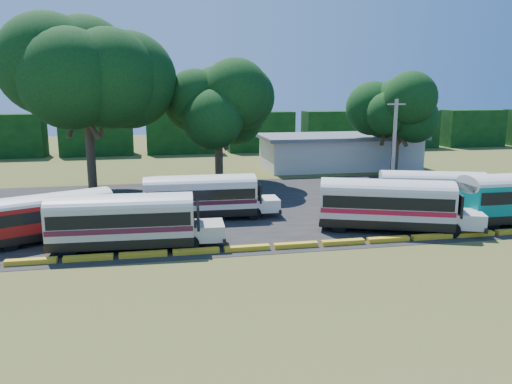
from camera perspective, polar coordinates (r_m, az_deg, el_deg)
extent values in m
plane|color=#44501A|center=(28.61, -3.67, -7.51)|extent=(160.00, 160.00, 0.00)
cube|color=black|center=(40.16, -4.51, -1.85)|extent=(64.00, 24.00, 0.02)
cube|color=gold|center=(30.14, -24.32, -7.25)|extent=(2.70, 0.45, 0.30)
cube|color=gold|center=(29.58, -18.62, -7.16)|extent=(2.70, 0.45, 0.30)
cube|color=gold|center=(29.32, -12.76, -6.99)|extent=(2.70, 0.45, 0.30)
cube|color=gold|center=(29.36, -6.86, -6.75)|extent=(2.70, 0.45, 0.30)
cube|color=gold|center=(29.71, -1.04, -6.44)|extent=(2.70, 0.45, 0.30)
cube|color=gold|center=(30.35, 4.57, -6.08)|extent=(2.70, 0.45, 0.30)
cube|color=gold|center=(31.27, 9.90, -5.68)|extent=(2.70, 0.45, 0.30)
cube|color=gold|center=(32.44, 14.87, -5.27)|extent=(2.70, 0.45, 0.30)
cube|color=gold|center=(33.84, 19.46, -4.85)|extent=(2.70, 0.45, 0.30)
cube|color=gold|center=(35.44, 23.66, -4.44)|extent=(2.70, 0.45, 0.30)
cube|color=beige|center=(61.18, 9.47, 4.42)|extent=(18.00, 8.00, 3.60)
cube|color=#515458|center=(60.96, 9.53, 6.28)|extent=(19.00, 9.00, 0.40)
cube|color=black|center=(77.83, -26.59, 5.77)|extent=(10.00, 4.00, 6.00)
cube|color=black|center=(75.56, -17.74, 6.30)|extent=(10.00, 4.00, 6.00)
cube|color=black|center=(75.15, -8.56, 6.70)|extent=(10.00, 4.00, 6.00)
cube|color=black|center=(76.64, 0.50, 6.93)|extent=(10.00, 4.00, 6.00)
cube|color=black|center=(79.93, 9.02, 6.98)|extent=(10.00, 4.00, 6.00)
cube|color=black|center=(84.80, 16.71, 6.90)|extent=(10.00, 4.00, 6.00)
cube|color=black|center=(91.00, 23.46, 6.73)|extent=(10.00, 4.00, 6.00)
cylinder|color=black|center=(34.30, -16.11, -3.89)|extent=(0.93, 0.61, 0.90)
cylinder|color=black|center=(36.08, -17.16, -3.19)|extent=(0.93, 0.61, 0.90)
cylinder|color=black|center=(32.88, -26.26, -5.34)|extent=(0.93, 0.61, 0.90)
cylinder|color=black|center=(34.73, -26.82, -4.52)|extent=(0.93, 0.61, 0.90)
cube|color=black|center=(34.23, -22.24, -4.11)|extent=(7.69, 5.15, 0.50)
cube|color=maroon|center=(33.97, -22.38, -2.37)|extent=(7.69, 5.15, 1.66)
cube|color=black|center=(33.92, -22.41, -2.04)|extent=(7.44, 5.07, 0.70)
ellipsoid|color=beige|center=(33.79, -22.49, -1.01)|extent=(7.69, 5.15, 1.02)
cube|color=maroon|center=(35.40, -15.17, -2.67)|extent=(2.31, 2.49, 0.86)
cube|color=black|center=(35.01, -16.12, -1.40)|extent=(0.99, 1.95, 1.24)
cube|color=black|center=(35.76, -13.99, -3.07)|extent=(1.07, 2.08, 0.27)
cylinder|color=black|center=(29.58, -7.48, -5.90)|extent=(1.03, 0.33, 1.02)
cylinder|color=black|center=(31.66, -7.56, -4.72)|extent=(1.03, 0.33, 1.02)
cylinder|color=black|center=(30.30, -20.72, -6.15)|extent=(1.03, 0.33, 1.02)
cylinder|color=black|center=(32.33, -19.93, -4.99)|extent=(1.03, 0.33, 1.02)
cube|color=black|center=(30.78, -14.95, -5.20)|extent=(8.43, 2.92, 0.56)
cube|color=beige|center=(30.46, -15.07, -3.04)|extent=(8.43, 2.92, 1.86)
cube|color=black|center=(30.41, -15.09, -2.63)|extent=(8.10, 2.97, 0.78)
cube|color=#501429|center=(30.56, -15.03, -3.71)|extent=(8.35, 2.96, 0.30)
ellipsoid|color=beige|center=(30.25, -15.16, -1.33)|extent=(8.43, 2.92, 1.14)
cube|color=beige|center=(30.52, -5.44, -4.40)|extent=(1.93, 2.32, 0.96)
cube|color=black|center=(30.24, -6.69, -2.63)|extent=(0.26, 2.34, 1.39)
cube|color=black|center=(30.69, -3.82, -5.07)|extent=(0.30, 2.49, 0.30)
cube|color=black|center=(31.56, -22.40, -5.48)|extent=(0.30, 2.49, 0.30)
cylinder|color=black|center=(36.36, -0.19, -2.48)|extent=(0.99, 0.30, 0.98)
cylinder|color=black|center=(38.37, -0.72, -1.72)|extent=(0.99, 0.30, 0.98)
cylinder|color=black|center=(35.87, -10.79, -2.89)|extent=(0.99, 0.30, 0.98)
cylinder|color=black|center=(37.92, -10.75, -2.09)|extent=(0.99, 0.30, 0.98)
cube|color=black|center=(36.91, -6.35, -2.10)|extent=(8.11, 2.63, 0.54)
cube|color=white|center=(36.65, -6.39, -0.33)|extent=(8.11, 2.63, 1.80)
cube|color=black|center=(36.61, -6.40, 0.00)|extent=(7.79, 2.68, 0.76)
cube|color=#4C1322|center=(36.73, -6.38, -0.88)|extent=(8.03, 2.67, 0.29)
ellipsoid|color=beige|center=(36.48, -6.42, 1.05)|extent=(8.11, 2.63, 1.11)
cube|color=white|center=(37.45, 1.17, -1.36)|extent=(1.82, 2.20, 0.93)
cube|color=black|center=(37.13, 0.24, 0.04)|extent=(0.20, 2.26, 1.35)
cube|color=black|center=(37.71, 2.41, -1.89)|extent=(0.23, 2.41, 0.29)
cube|color=black|center=(36.92, -12.53, -2.46)|extent=(0.23, 2.41, 0.29)
cylinder|color=black|center=(34.42, 21.48, -4.07)|extent=(1.09, 0.65, 1.05)
cylinder|color=black|center=(36.55, 20.76, -3.12)|extent=(1.09, 0.65, 1.05)
cylinder|color=black|center=(33.62, 9.44, -3.76)|extent=(1.09, 0.65, 1.05)
cylinder|color=black|center=(35.80, 9.45, -2.81)|extent=(1.09, 0.65, 1.05)
cube|color=black|center=(34.82, 14.49, -3.17)|extent=(9.02, 5.50, 0.58)
cube|color=silver|center=(34.53, 14.60, -1.17)|extent=(9.02, 5.50, 1.93)
cube|color=black|center=(34.48, 14.62, -0.79)|extent=(8.72, 5.44, 0.81)
cube|color=#A6102C|center=(34.61, 14.57, -1.79)|extent=(8.95, 5.51, 0.32)
ellipsoid|color=beige|center=(34.33, 14.68, 0.40)|extent=(9.02, 5.50, 1.19)
cube|color=silver|center=(35.63, 22.99, -2.88)|extent=(2.59, 2.84, 1.00)
cube|color=black|center=(35.24, 22.08, -1.24)|extent=(1.00, 2.33, 1.45)
cube|color=black|center=(35.96, 24.33, -3.56)|extent=(1.08, 2.48, 0.32)
cube|color=black|center=(34.71, 7.44, -3.12)|extent=(1.08, 2.48, 0.32)
cylinder|color=black|center=(41.30, 24.63, -1.86)|extent=(0.99, 0.56, 0.95)
cylinder|color=black|center=(43.21, 23.85, -1.23)|extent=(0.99, 0.56, 0.95)
cylinder|color=black|center=(39.84, 15.69, -1.68)|extent=(0.99, 0.56, 0.95)
cylinder|color=black|center=(41.81, 15.30, -1.04)|extent=(0.99, 0.56, 0.95)
cube|color=black|center=(41.29, 19.30, -1.24)|extent=(8.17, 4.75, 0.52)
cube|color=silver|center=(41.06, 19.41, 0.30)|extent=(8.17, 4.75, 1.75)
cube|color=black|center=(41.02, 19.43, 0.58)|extent=(7.90, 4.70, 0.73)
cube|color=navy|center=(41.13, 19.38, -0.18)|extent=(8.11, 4.76, 0.29)
ellipsoid|color=beige|center=(40.91, 19.49, 1.49)|extent=(8.17, 4.75, 1.07)
cube|color=silver|center=(42.48, 25.63, -1.00)|extent=(2.29, 2.54, 0.91)
cube|color=black|center=(42.12, 24.97, 0.26)|extent=(0.83, 2.13, 1.31)
cube|color=black|center=(42.82, 26.61, -1.52)|extent=(0.91, 2.27, 0.29)
cube|color=black|center=(40.67, 13.97, -1.25)|extent=(0.91, 2.27, 0.29)
cylinder|color=black|center=(37.20, 25.40, -3.22)|extent=(1.10, 0.32, 1.10)
cylinder|color=black|center=(39.06, 23.39, -2.37)|extent=(1.10, 0.32, 1.10)
cube|color=black|center=(37.40, 22.79, -2.83)|extent=(0.22, 2.70, 0.33)
cylinder|color=#3A2C1D|center=(47.36, -18.39, 4.47)|extent=(0.80, 0.80, 7.84)
cylinder|color=#3A2C1D|center=(47.39, -17.11, 8.63)|extent=(1.38, 2.81, 4.46)
cylinder|color=#3A2C1D|center=(48.05, -19.72, 8.50)|extent=(2.16, 2.45, 4.46)
cylinder|color=#3A2C1D|center=(45.85, -19.13, 8.42)|extent=(2.86, 0.92, 4.46)
ellipsoid|color=black|center=(47.08, -18.99, 13.55)|extent=(11.56, 11.56, 8.48)
cylinder|color=#3A2C1D|center=(49.63, -4.26, 4.02)|extent=(0.80, 0.80, 5.56)
cylinder|color=#3A2C1D|center=(49.97, -2.96, 6.84)|extent=(1.14, 2.14, 3.23)
cylinder|color=#3A2C1D|center=(50.09, -5.56, 6.81)|extent=(1.70, 1.91, 3.23)
cylinder|color=#3A2C1D|center=(48.08, -4.39, 6.62)|extent=(2.16, 0.80, 3.23)
ellipsoid|color=black|center=(49.20, -4.36, 10.34)|extent=(9.09, 9.09, 6.67)
cylinder|color=#3A2C1D|center=(56.83, 15.59, 4.39)|extent=(0.80, 0.80, 5.16)
cylinder|color=#3A2C1D|center=(57.56, 16.60, 6.64)|extent=(1.10, 2.03, 3.02)
cylinder|color=#3A2C1D|center=(56.92, 14.43, 6.71)|extent=(1.62, 1.81, 3.02)
cylinder|color=#3A2C1D|center=(55.37, 16.10, 6.49)|extent=(2.04, 0.78, 3.02)
ellipsoid|color=black|center=(56.45, 15.87, 9.54)|extent=(7.79, 7.79, 5.71)
cylinder|color=gray|center=(44.30, 15.48, 4.65)|extent=(0.30, 0.30, 8.56)
cube|color=gray|center=(44.02, 15.76, 9.63)|extent=(1.60, 0.12, 0.12)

